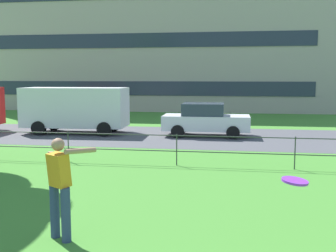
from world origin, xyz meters
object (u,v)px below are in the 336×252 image
Objects in this scene: person_thrower at (60,185)px; car_white_left at (205,120)px; panel_van_far_right at (76,107)px; apartment_building_background at (159,22)px; frisbee at (295,181)px.

car_white_left is (1.62, 12.62, -0.18)m from person_thrower.
panel_van_far_right reaches higher than person_thrower.
apartment_building_background is (-5.42, 17.60, 6.83)m from car_white_left.
panel_van_far_right is (-8.25, 14.77, -0.45)m from frisbee.
frisbee is at bearing -60.82° from panel_van_far_right.
frisbee is 16.93m from panel_van_far_right.
car_white_left is at bearing -72.88° from apartment_building_background.
apartment_building_background is at bearing 107.12° from car_white_left.
panel_van_far_right reaches higher than car_white_left.
person_thrower is at bearing 148.47° from frisbee.
person_thrower is 13.48m from panel_van_far_right.
panel_van_far_right is 18.74m from apartment_building_background.
car_white_left is at bearing 0.02° from panel_van_far_right.
frisbee is 0.09× the size of car_white_left.
frisbee is 0.07× the size of panel_van_far_right.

